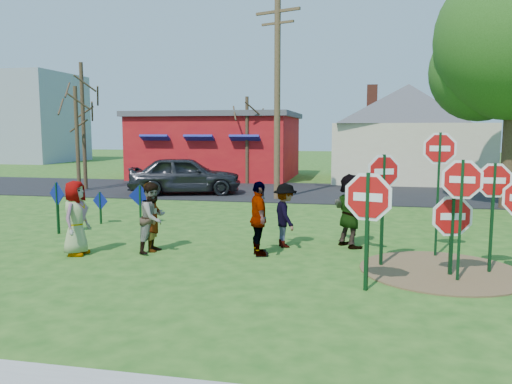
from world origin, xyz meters
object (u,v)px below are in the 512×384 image
suv (185,175)px  utility_pole (277,95)px  person_a (76,218)px  person_b (152,217)px  stop_sign_a (368,206)px  stop_sign_b (439,162)px  stop_sign_d (494,190)px  stop_sign_c (462,192)px

suv → utility_pole: bearing=-116.2°
utility_pole → suv: bearing=170.0°
utility_pole → person_a: bearing=-106.5°
person_b → utility_pole: bearing=-24.1°
stop_sign_a → suv: bearing=140.2°
stop_sign_a → person_a: 6.56m
stop_sign_b → stop_sign_d: size_ratio=1.26×
stop_sign_b → stop_sign_d: bearing=-48.4°
stop_sign_d → suv: stop_sign_d is taller
stop_sign_c → suv: stop_sign_c is taller
stop_sign_d → utility_pole: utility_pole is taller
person_b → suv: (-2.78, 10.10, 0.06)m
stop_sign_b → utility_pole: bearing=125.6°
stop_sign_c → stop_sign_d: size_ratio=1.05×
stop_sign_a → utility_pole: utility_pole is taller
stop_sign_a → stop_sign_d: 2.88m
person_b → stop_sign_b: bearing=-98.9°
person_b → utility_pole: size_ratio=0.20×
stop_sign_d → suv: bearing=131.0°
stop_sign_b → person_a: stop_sign_b is taller
stop_sign_b → person_b: 6.59m
person_b → suv: 10.48m
stop_sign_d → person_a: (-8.81, -0.28, -0.81)m
stop_sign_a → stop_sign_d: (2.41, 1.58, 0.15)m
person_a → stop_sign_d: bearing=-90.7°
person_a → suv: 10.88m
stop_sign_c → person_a: 8.14m
stop_sign_b → utility_pole: (-4.98, 8.63, 2.10)m
person_a → utility_pole: (2.98, 10.07, 3.38)m
stop_sign_a → stop_sign_c: (1.69, 0.87, 0.18)m
stop_sign_c → utility_pole: size_ratio=0.30×
suv → utility_pole: utility_pole is taller
utility_pole → stop_sign_d: bearing=-59.2°
stop_sign_c → utility_pole: utility_pole is taller
stop_sign_c → stop_sign_d: stop_sign_c is taller
person_a → person_b: (1.54, 0.71, -0.04)m
stop_sign_a → stop_sign_d: stop_sign_d is taller
stop_sign_a → utility_pole: bearing=124.7°
stop_sign_b → suv: bearing=140.0°
stop_sign_c → suv: size_ratio=0.49×
suv → utility_pole: (4.22, -0.74, 3.35)m
person_a → stop_sign_b: bearing=-82.3°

